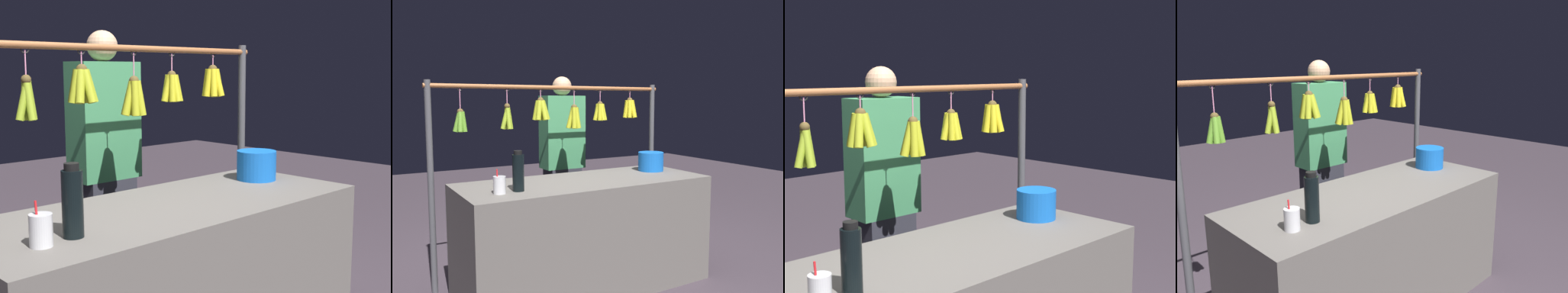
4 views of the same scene
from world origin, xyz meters
TOP-DOWN VIEW (x-y plane):
  - market_counter at (0.00, 0.00)m, footprint 1.82×0.71m
  - display_rack at (-0.04, -0.46)m, footprint 2.02×0.14m
  - water_bottle at (0.56, 0.12)m, footprint 0.07×0.07m
  - blue_bucket at (-0.68, -0.09)m, footprint 0.21×0.21m
  - drink_cup at (0.69, 0.13)m, footprint 0.08×0.08m
  - vendor_person at (-0.26, -0.87)m, footprint 0.38×0.21m

SIDE VIEW (x-z plane):
  - market_counter at x=0.00m, z-range 0.00..0.81m
  - vendor_person at x=-0.26m, z-range -0.01..1.59m
  - drink_cup at x=0.69m, z-range 0.78..0.94m
  - blue_bucket at x=-0.68m, z-range 0.81..0.96m
  - water_bottle at x=0.56m, z-range 0.80..1.06m
  - display_rack at x=-0.04m, z-range 0.36..1.88m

